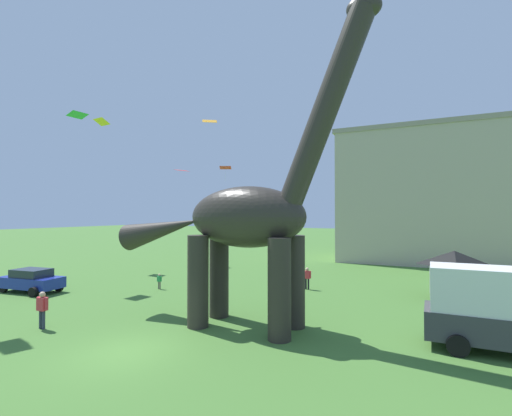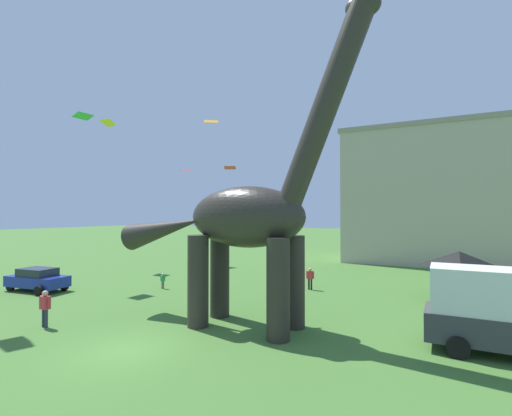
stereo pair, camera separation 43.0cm
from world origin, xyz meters
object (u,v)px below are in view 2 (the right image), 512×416
Objects in this scene: dinosaur_sculpture at (245,217)px; parked_sedan_left at (37,279)px; person_vendor_side at (45,305)px; kite_mid_center at (108,123)px; kite_far_right at (230,168)px; parked_box_truck at (505,311)px; person_strolling_adult at (163,279)px; festival_canopy_tent at (459,259)px; kite_high_left at (187,171)px; kite_near_high at (83,116)px; kite_trailing at (211,121)px; person_watching_child at (310,276)px.

dinosaur_sculpture is 16.94m from parked_sedan_left.
kite_mid_center is at bearing -98.00° from person_vendor_side.
kite_far_right is 0.88× the size of kite_mid_center.
kite_mid_center is (-22.09, 11.13, 9.52)m from dinosaur_sculpture.
parked_box_truck is 4.05× the size of kite_far_right.
person_strolling_adult is (7.14, 4.45, -0.16)m from parked_sedan_left.
parked_sedan_left is at bearing -159.15° from festival_canopy_tent.
kite_high_left is at bearing 167.93° from kite_far_right.
kite_mid_center is (-5.88, -5.44, 4.67)m from kite_high_left.
person_strolling_adult is at bearing -25.87° from kite_mid_center.
festival_canopy_tent is 1.85× the size of kite_high_left.
festival_canopy_tent is 2.23× the size of kite_near_high.
kite_mid_center is (-13.84, 15.38, 13.62)m from person_vendor_side.
parked_box_truck is 1.78× the size of festival_canopy_tent.
parked_sedan_left is (-16.38, 0.45, -4.31)m from dinosaur_sculpture.
person_vendor_side is 1.07× the size of kite_mid_center.
kite_mid_center is at bearing -14.54° from person_strolling_adult.
parked_box_truck is 3.98× the size of kite_near_high.
dinosaur_sculpture is 8.97× the size of kite_mid_center.
parked_box_truck is 29.31m from kite_near_high.
parked_box_truck is 19.36m from person_vendor_side.
kite_high_left is at bearing 102.79° from dinosaur_sculpture.
parked_sedan_left is 2.57× the size of kite_high_left.
kite_mid_center reaches higher than kite_trailing.
person_strolling_adult is 9.20m from person_vendor_side.
kite_mid_center is (-12.15, -4.10, 4.89)m from kite_far_right.
festival_canopy_tent is at bearing -14.71° from kite_far_right.
person_vendor_side is 22.73m from festival_canopy_tent.
person_watching_child is 9.28m from festival_canopy_tent.
person_strolling_adult is at bearing 153.70° from person_watching_child.
person_strolling_adult is 0.76× the size of kite_near_high.
kite_high_left is 9.27m from kite_mid_center.
kite_far_right is at bearing 98.14° from person_watching_child.
parked_box_truck is 3.32× the size of person_vendor_side.
person_vendor_side is at bearing -173.05° from person_watching_child.
kite_high_left is at bearing -47.84° from person_strolling_adult.
kite_trailing reaches higher than person_watching_child.
person_strolling_adult is 19.31m from festival_canopy_tent.
person_watching_child is 15.89m from person_vendor_side.
kite_trailing is 0.71× the size of kite_near_high.
parked_box_truck is 8.98m from festival_canopy_tent.
kite_near_high reaches higher than kite_trailing.
kite_far_right is (-0.70, 10.34, 9.11)m from person_strolling_adult.
festival_canopy_tent is at bearing -45.10° from person_watching_child.
kite_trailing is (-12.81, -7.69, 8.07)m from festival_canopy_tent.
kite_near_high is at bearing 146.00° from person_watching_child.
kite_trailing reaches higher than person_strolling_adult.
parked_sedan_left is 12.65m from kite_near_high.
kite_trailing is at bearing -63.44° from kite_far_right.
festival_canopy_tent is at bearing 14.33° from parked_sedan_left.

